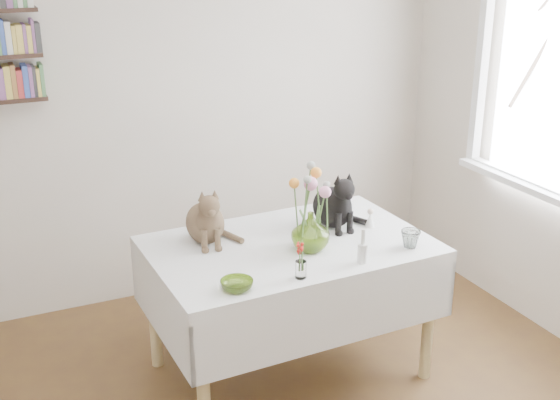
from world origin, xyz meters
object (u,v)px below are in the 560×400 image
dining_table (289,276)px  flower_vase (310,232)px  tabby_cat (205,213)px  black_cat (333,197)px

dining_table → flower_vase: size_ratio=7.21×
tabby_cat → flower_vase: size_ratio=1.59×
flower_vase → tabby_cat: bearing=144.0°
tabby_cat → flower_vase: (0.44, -0.32, -0.06)m
tabby_cat → black_cat: (0.70, -0.08, 0.01)m
tabby_cat → black_cat: black_cat is taller
flower_vase → black_cat: bearing=43.6°
tabby_cat → flower_vase: 0.55m
black_cat → flower_vase: size_ratio=1.65×
dining_table → flower_vase: flower_vase is taller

